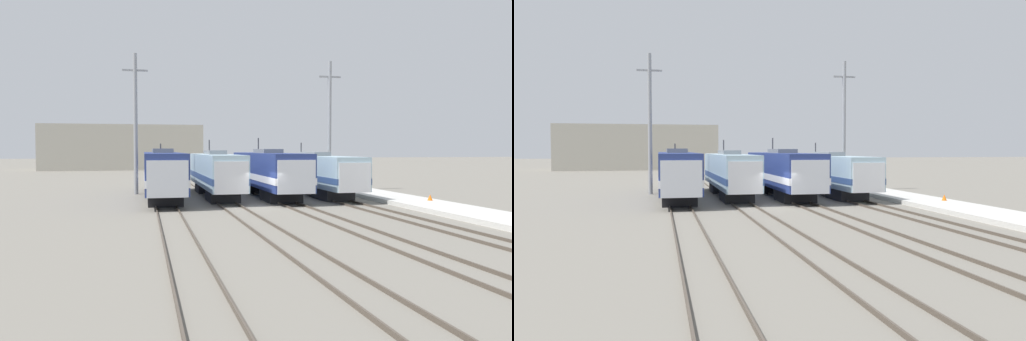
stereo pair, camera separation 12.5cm
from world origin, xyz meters
TOP-DOWN VIEW (x-y plane):
  - ground_plane at (0.00, 0.00)m, footprint 400.00×400.00m
  - rail_pair_far_left at (-6.86, 0.00)m, footprint 1.51×120.00m
  - rail_pair_center_left at (-2.29, 0.00)m, footprint 1.51×120.00m
  - rail_pair_center_right at (2.29, 0.00)m, footprint 1.51×120.00m
  - rail_pair_far_right at (6.86, 0.00)m, footprint 1.51×120.00m
  - locomotive_far_left at (-6.86, 7.92)m, footprint 3.03×19.28m
  - locomotive_center_left at (-2.29, 8.44)m, footprint 2.76×17.34m
  - locomotive_center_right at (2.29, 7.58)m, footprint 3.13×17.09m
  - locomotive_far_right at (6.86, 8.28)m, footprint 2.81×18.10m
  - catenary_tower_left at (-9.11, 12.81)m, footprint 2.30×0.37m
  - catenary_tower_right at (9.88, 12.81)m, footprint 2.30×0.37m
  - platform at (11.57, 0.00)m, footprint 4.00×120.00m
  - traffic_cone at (12.54, -1.16)m, footprint 0.38×0.38m
  - depot_building at (-12.46, 72.12)m, footprint 31.63×12.21m

SIDE VIEW (x-z plane):
  - ground_plane at x=0.00m, z-range 0.00..0.00m
  - rail_pair_far_left at x=-6.86m, z-range 0.00..0.15m
  - rail_pair_center_left at x=-2.29m, z-range 0.00..0.15m
  - rail_pair_center_right at x=2.29m, z-range 0.00..0.15m
  - rail_pair_far_right at x=6.86m, z-range 0.00..0.15m
  - platform at x=11.57m, z-range 0.00..0.33m
  - traffic_cone at x=12.54m, z-range 0.33..0.79m
  - locomotive_far_right at x=6.86m, z-range -0.38..4.44m
  - locomotive_center_left at x=-2.29m, z-range -0.43..4.64m
  - locomotive_center_right at x=2.29m, z-range -0.47..4.78m
  - locomotive_far_left at x=-6.86m, z-range -0.17..4.52m
  - depot_building at x=-12.46m, z-range 0.00..9.07m
  - catenary_tower_left at x=-9.11m, z-range 0.16..13.13m
  - catenary_tower_right at x=9.88m, z-range 0.16..13.13m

